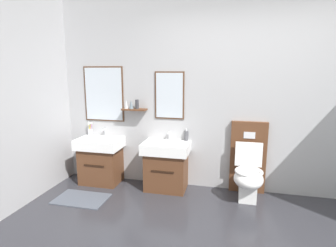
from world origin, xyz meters
The scene contains 9 objects.
wall_back centered at (-0.02, 1.69, 1.36)m, with size 5.50×0.27×2.73m.
bath_mat centered at (-2.03, 0.84, 0.01)m, with size 0.68×0.44×0.01m, color #474C56.
vanity_sink_left centered at (-2.03, 1.43, 0.36)m, with size 0.65×0.48×0.69m.
tap_on_left_sink centered at (-2.03, 1.60, 0.76)m, with size 0.03×0.13×0.11m.
vanity_sink_right centered at (-1.01, 1.43, 0.36)m, with size 0.65×0.48×0.69m.
tap_on_right_sink centered at (-1.01, 1.60, 0.76)m, with size 0.03×0.13×0.11m.
toilet centered at (0.11, 1.43, 0.38)m, with size 0.48×0.63×1.00m.
toothbrush_cup centered at (-2.27, 1.59, 0.75)m, with size 0.07×0.08×0.21m.
soap_dispenser centered at (-0.76, 1.60, 0.76)m, with size 0.06×0.06×0.18m.
Camera 1 is at (-0.14, -2.16, 1.68)m, focal length 29.17 mm.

